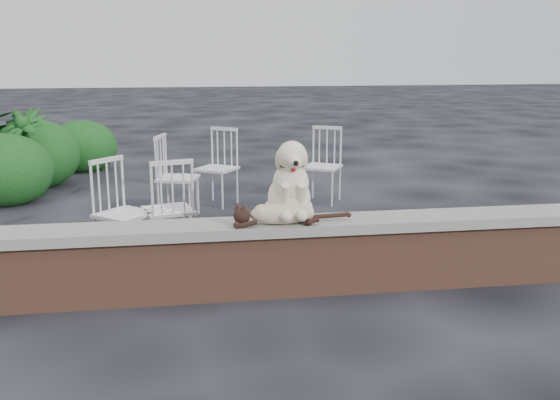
{
  "coord_description": "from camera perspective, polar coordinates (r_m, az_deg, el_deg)",
  "views": [
    {
      "loc": [
        -0.22,
        -4.65,
        1.85
      ],
      "look_at": [
        0.54,
        0.2,
        0.7
      ],
      "focal_mm": 40.62,
      "sensor_mm": 36.0,
      "label": 1
    }
  ],
  "objects": [
    {
      "name": "brick_wall",
      "position": [
        4.92,
        -5.86,
        -5.86
      ],
      "size": [
        6.0,
        0.3,
        0.5
      ],
      "primitive_type": "cube",
      "color": "brown",
      "rests_on": "ground"
    },
    {
      "name": "chair_e",
      "position": [
        7.27,
        -9.18,
        2.09
      ],
      "size": [
        0.7,
        0.7,
        0.94
      ],
      "primitive_type": null,
      "rotation": [
        0.0,
        0.0,
        1.29
      ],
      "color": "white",
      "rests_on": "ground"
    },
    {
      "name": "capstone",
      "position": [
        4.83,
        -5.94,
        -2.61
      ],
      "size": [
        6.2,
        0.4,
        0.08
      ],
      "primitive_type": "cube",
      "color": "slate",
      "rests_on": "brick_wall"
    },
    {
      "name": "cat",
      "position": [
        4.77,
        0.17,
        -1.1
      ],
      "size": [
        1.09,
        0.27,
        0.19
      ],
      "primitive_type": null,
      "rotation": [
        0.0,
        0.0,
        -0.01
      ],
      "color": "tan",
      "rests_on": "capstone"
    },
    {
      "name": "chair_d",
      "position": [
        7.91,
        3.84,
        3.13
      ],
      "size": [
        0.76,
        0.76,
        0.94
      ],
      "primitive_type": null,
      "rotation": [
        0.0,
        0.0,
        -0.51
      ],
      "color": "white",
      "rests_on": "ground"
    },
    {
      "name": "chair_c",
      "position": [
        5.81,
        -10.03,
        -0.74
      ],
      "size": [
        0.68,
        0.68,
        0.94
      ],
      "primitive_type": null,
      "rotation": [
        0.0,
        0.0,
        3.4
      ],
      "color": "white",
      "rests_on": "ground"
    },
    {
      "name": "ground",
      "position": [
        5.01,
        -5.79,
        -8.56
      ],
      "size": [
        60.0,
        60.0,
        0.0
      ],
      "primitive_type": "plane",
      "color": "black",
      "rests_on": "ground"
    },
    {
      "name": "chair_a",
      "position": [
        5.75,
        -13.83,
        -1.08
      ],
      "size": [
        0.79,
        0.79,
        0.94
      ],
      "primitive_type": null,
      "rotation": [
        0.0,
        0.0,
        0.85
      ],
      "color": "white",
      "rests_on": "ground"
    },
    {
      "name": "potted_plant_b",
      "position": [
        8.85,
        -22.07,
        3.91
      ],
      "size": [
        0.83,
        0.83,
        1.13
      ],
      "primitive_type": "imported",
      "rotation": [
        0.0,
        0.0,
        -0.4
      ],
      "color": "#134215",
      "rests_on": "ground"
    },
    {
      "name": "shrubbery",
      "position": [
        9.45,
        -20.85,
        3.62
      ],
      "size": [
        1.75,
        3.19,
        0.99
      ],
      "color": "#134215",
      "rests_on": "ground"
    },
    {
      "name": "dog",
      "position": [
        4.88,
        0.82,
        1.96
      ],
      "size": [
        0.42,
        0.55,
        0.64
      ],
      "primitive_type": null,
      "rotation": [
        0.0,
        0.0,
        -0.01
      ],
      "color": "beige",
      "rests_on": "capstone"
    },
    {
      "name": "chair_b",
      "position": [
        7.8,
        -5.71,
        2.95
      ],
      "size": [
        0.78,
        0.78,
        0.94
      ],
      "primitive_type": null,
      "rotation": [
        0.0,
        0.0,
        -0.61
      ],
      "color": "white",
      "rests_on": "ground"
    }
  ]
}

